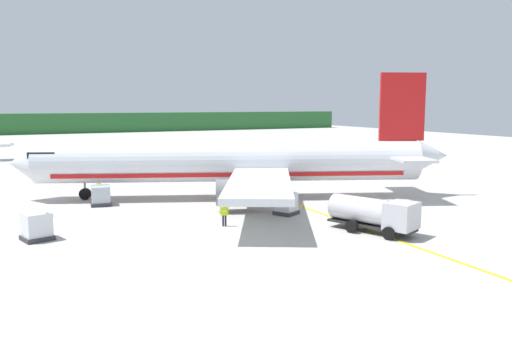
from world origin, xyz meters
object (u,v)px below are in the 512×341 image
Objects in this scene: cargo_container_far at (37,226)px; crew_marshaller at (99,183)px; airliner_foreground at (237,163)px; cargo_container_mid at (286,204)px; service_truck_fuel at (374,213)px; cargo_container_near at (101,196)px; crew_loader_left at (224,213)px.

crew_marshaller is at bearing 69.41° from cargo_container_far.
airliner_foreground is 24.40× the size of crew_marshaller.
cargo_container_mid is 0.99× the size of cargo_container_far.
crew_marshaller is (6.45, 17.17, 0.04)m from cargo_container_far.
cargo_container_near is at bearing 130.88° from service_truck_fuel.
cargo_container_far is 1.36× the size of crew_marshaller.
cargo_container_far is (-5.59, -10.08, 0.06)m from cargo_container_near.
service_truck_fuel reaches higher than cargo_container_far.
airliner_foreground is 12.74m from cargo_container_near.
service_truck_fuel is at bearing -35.32° from crew_loader_left.
cargo_container_far is 18.34m from crew_marshaller.
cargo_container_mid is 18.58m from cargo_container_far.
crew_marshaller is at bearing 124.81° from cargo_container_mid.
cargo_container_near is 7.14m from crew_marshaller.
cargo_container_far is at bearing -119.00° from cargo_container_near.
airliner_foreground is 18.21× the size of cargo_container_mid.
crew_loader_left is (-6.03, -1.57, 0.09)m from cargo_container_mid.
cargo_container_mid is 1.34× the size of crew_marshaller.
service_truck_fuel is 22.74m from cargo_container_far.
airliner_foreground is at bearing 24.75° from cargo_container_far.
service_truck_fuel is at bearing -59.54° from crew_marshaller.
airliner_foreground is 11.72m from crew_loader_left.
crew_loader_left is (6.10, -19.02, 0.03)m from crew_marshaller.
crew_loader_left is (6.96, -11.93, 0.12)m from cargo_container_near.
service_truck_fuel is 3.98× the size of crew_marshaller.
service_truck_fuel is at bearing -70.87° from cargo_container_mid.
crew_loader_left reaches higher than crew_marshaller.
cargo_container_far reaches higher than cargo_container_mid.
cargo_container_mid reaches higher than crew_loader_left.
airliner_foreground is at bearing 61.94° from crew_loader_left.
service_truck_fuel is 10.70m from crew_loader_left.
cargo_container_near is at bearing 61.00° from cargo_container_far.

